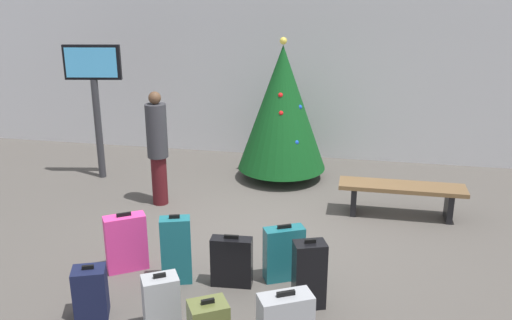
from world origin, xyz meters
The scene contains 13 objects.
ground_plane centered at (0.00, 0.00, 0.00)m, with size 16.00×16.00×0.00m, color #514C47.
back_wall centered at (0.00, 3.60, 1.48)m, with size 16.00×0.20×2.97m, color silver.
holiday_tree centered at (-0.06, 2.24, 1.23)m, with size 1.49×1.49×2.38m.
flight_info_kiosk centered at (-3.11, 1.66, 1.59)m, with size 0.93×0.25×2.26m.
waiting_bench centered at (1.86, 0.96, 0.37)m, with size 1.77×0.44×0.48m.
traveller_0 centered at (-1.70, 0.73, 0.92)m, with size 0.42×0.42×1.73m.
suitcase_0 centered at (-0.53, -2.27, 0.29)m, with size 0.41×0.37×0.62m.
suitcase_1 centered at (0.81, -1.57, 0.36)m, with size 0.38×0.32×0.76m.
suitcase_2 centered at (-1.36, -1.23, 0.34)m, with size 0.50×0.42×0.72m.
suitcase_5 centered at (-1.32, -2.18, 0.27)m, with size 0.39×0.36×0.57m.
suitcase_6 centered at (0.47, -1.08, 0.31)m, with size 0.49×0.37×0.67m.
suitcase_7 centered at (-0.07, -1.33, 0.29)m, with size 0.46×0.20×0.61m.
suitcase_8 centered at (-0.69, -1.38, 0.39)m, with size 0.37×0.28×0.82m.
Camera 1 is at (1.23, -6.50, 3.22)m, focal length 38.01 mm.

